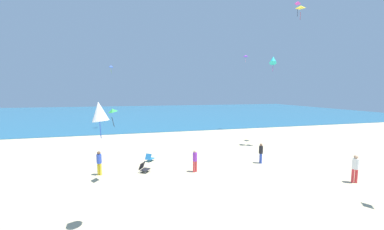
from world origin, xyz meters
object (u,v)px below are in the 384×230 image
Objects in this scene: person_4 at (195,159)px; kite_white at (100,112)px; kite_magenta at (298,3)px; person_2 at (99,161)px; kite_purple at (246,56)px; kite_green at (112,111)px; person_1 at (261,152)px; kite_teal at (273,60)px; beach_chair_mid_beach at (149,158)px; kite_blue at (111,66)px; person_3 at (355,167)px; beach_chair_far_right at (144,168)px; kite_yellow at (301,7)px.

person_4 is 1.06× the size of kite_white.
kite_magenta is at bearing -82.60° from person_4.
kite_purple reaches higher than person_2.
person_1 is at bearing 5.28° from kite_green.
kite_magenta is at bearing 13.52° from kite_teal.
kite_blue is at bearing 51.60° from beach_chair_mid_beach.
person_3 is 17.33m from kite_magenta.
person_4 is 8.20m from kite_white.
person_4 reaches higher than beach_chair_mid_beach.
kite_green reaches higher than beach_chair_far_right.
beach_chair_mid_beach is 0.53× the size of person_2.
kite_teal is at bearing -101.85° from kite_purple.
person_1 is 12.54m from kite_white.
kite_yellow is 1.28× the size of kite_purple.
kite_blue is at bearing 133.39° from beach_chair_far_right.
kite_white is (-13.97, -1.01, 3.72)m from person_3.
person_4 is (6.24, -1.02, -0.03)m from person_2.
person_2 is at bearing 126.36° from kite_green.
person_1 is 5.79m from person_3.
kite_yellow reaches higher than kite_blue.
kite_teal reaches higher than beach_chair_far_right.
kite_teal is (14.52, 5.65, 4.26)m from kite_green.
person_4 is at bearing 18.32° from beach_chair_far_right.
person_2 reaches higher than person_1.
person_3 is 1.49× the size of kite_blue.
person_4 is at bearing 14.86° from person_1.
person_3 reaches higher than beach_chair_far_right.
kite_teal is (12.77, 4.35, 8.31)m from beach_chair_far_right.
person_2 is 1.41× the size of kite_green.
kite_green reaches higher than person_4.
kite_purple is at bearing 78.15° from kite_teal.
kite_teal reaches higher than kite_white.
kite_blue is (-7.19, 20.11, 8.29)m from person_4.
kite_teal is (-1.95, -9.30, -1.91)m from kite_purple.
kite_teal is at bearing -160.21° from person_3.
beach_chair_far_right is 2.32m from beach_chair_mid_beach.
kite_blue is at bearing -48.05° from person_1.
kite_blue reaches higher than person_2.
person_3 is at bearing -106.74° from kite_yellow.
person_4 is 1.54× the size of kite_purple.
beach_chair_mid_beach is 19.29m from kite_yellow.
kite_teal is (-1.93, 1.14, -4.72)m from kite_yellow.
person_1 is 1.01× the size of kite_magenta.
person_4 is 20.76m from kite_purple.
kite_white is (-5.13, -5.14, 3.81)m from person_4.
person_3 is at bearing -93.25° from kite_teal.
kite_magenta is (12.54, 5.97, 13.69)m from person_4.
beach_chair_far_right is 4.60m from kite_green.
kite_purple reaches higher than person_4.
kite_purple is 9.69m from kite_teal.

